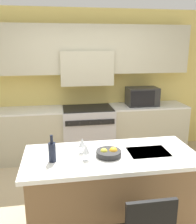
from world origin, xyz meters
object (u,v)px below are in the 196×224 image
Objects in this scene: wine_bottle at (52,152)px; wine_glass_near at (86,149)px; microwave at (142,96)px; wine_glass_far at (82,143)px; range_stove at (88,132)px; fruit_bowl at (109,153)px.

wine_glass_near is at bearing -3.62° from wine_bottle.
microwave is at bearing 57.71° from wine_glass_near.
wine_bottle is 1.63× the size of wine_glass_near.
wine_bottle is 1.63× the size of wine_glass_far.
wine_glass_near is 0.18m from wine_glass_far.
microwave is 2.47m from wine_glass_near.
wine_glass_near is at bearing -97.57° from range_stove.
wine_glass_far is (-1.34, -1.91, -0.08)m from microwave.
range_stove is 2.07m from fruit_bowl.
wine_bottle is 1.05× the size of fruit_bowl.
wine_glass_near is 1.00× the size of wine_glass_far.
microwave reaches higher than wine_glass_near.
microwave is 2.04× the size of wine_bottle.
microwave is at bearing 54.97° from wine_glass_far.
microwave is at bearing 51.23° from wine_bottle.
wine_glass_far is at bearing 155.64° from fruit_bowl.
range_stove is 1.63× the size of microwave.
wine_glass_far reaches higher than fruit_bowl.
range_stove is 2.20m from wine_bottle.
microwave is 3.33× the size of wine_glass_far.
wine_bottle reaches higher than wine_glass_far.
range_stove is at bearing 81.14° from wine_glass_far.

